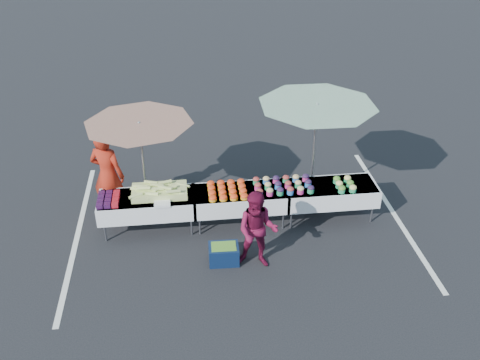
{
  "coord_description": "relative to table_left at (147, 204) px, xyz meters",
  "views": [
    {
      "loc": [
        -1.04,
        -8.74,
        6.28
      ],
      "look_at": [
        0.0,
        0.0,
        1.0
      ],
      "focal_mm": 40.0,
      "sensor_mm": 36.0,
      "label": 1
    }
  ],
  "objects": [
    {
      "name": "table_center",
      "position": [
        1.8,
        0.0,
        0.0
      ],
      "size": [
        1.86,
        0.81,
        0.75
      ],
      "color": "white",
      "rests_on": "ground"
    },
    {
      "name": "carrot_bowls",
      "position": [
        1.55,
        -0.01,
        0.22
      ],
      "size": [
        0.75,
        0.69,
        0.11
      ],
      "color": "orange",
      "rests_on": "table_center"
    },
    {
      "name": "bean_baskets",
      "position": [
        3.86,
        -0.1,
        0.24
      ],
      "size": [
        0.36,
        0.5,
        0.15
      ],
      "color": "#228B55",
      "rests_on": "table_right"
    },
    {
      "name": "umbrella_left",
      "position": [
        -0.04,
        0.48,
        1.33
      ],
      "size": [
        2.35,
        2.35,
        2.11
      ],
      "rotation": [
        0.0,
        0.0,
        -0.14
      ],
      "color": "black",
      "rests_on": "ground"
    },
    {
      "name": "table_left",
      "position": [
        0.0,
        0.0,
        0.0
      ],
      "size": [
        1.86,
        0.81,
        0.75
      ],
      "color": "white",
      "rests_on": "ground"
    },
    {
      "name": "vendor",
      "position": [
        -0.75,
        0.55,
        0.38
      ],
      "size": [
        0.83,
        0.71,
        1.93
      ],
      "primitive_type": "imported",
      "rotation": [
        0.0,
        0.0,
        2.71
      ],
      "color": "#A02112",
      "rests_on": "ground"
    },
    {
      "name": "storage_bin",
      "position": [
        1.37,
        -1.18,
        -0.4
      ],
      "size": [
        0.55,
        0.41,
        0.35
      ],
      "rotation": [
        0.0,
        0.0,
        -0.03
      ],
      "color": "#0B1B3B",
      "rests_on": "ground"
    },
    {
      "name": "potato_cups",
      "position": [
        2.65,
        0.0,
        0.25
      ],
      "size": [
        1.14,
        0.58,
        0.16
      ],
      "color": "blue",
      "rests_on": "table_right"
    },
    {
      "name": "table_right",
      "position": [
        3.6,
        0.0,
        0.0
      ],
      "size": [
        1.86,
        0.81,
        0.75
      ],
      "color": "white",
      "rests_on": "ground"
    },
    {
      "name": "ground",
      "position": [
        1.8,
        0.0,
        -0.58
      ],
      "size": [
        80.0,
        80.0,
        0.0
      ],
      "primitive_type": "plane",
      "color": "black"
    },
    {
      "name": "corn_pile",
      "position": [
        0.24,
        0.04,
        0.26
      ],
      "size": [
        1.16,
        0.57,
        0.26
      ],
      "color": "#BED56D",
      "rests_on": "table_left"
    },
    {
      "name": "customer",
      "position": [
        1.95,
        -1.32,
        0.17
      ],
      "size": [
        0.85,
        0.74,
        1.51
      ],
      "primitive_type": "imported",
      "rotation": [
        0.0,
        0.0,
        -0.26
      ],
      "color": "maroon",
      "rests_on": "ground"
    },
    {
      "name": "umbrella_right",
      "position": [
        3.32,
        0.4,
        1.55
      ],
      "size": [
        3.03,
        3.03,
        2.35
      ],
      "rotation": [
        0.0,
        0.0,
        -0.41
      ],
      "color": "black",
      "rests_on": "ground"
    },
    {
      "name": "stripe_left",
      "position": [
        -1.4,
        0.0,
        -0.58
      ],
      "size": [
        0.1,
        5.0,
        0.0
      ],
      "primitive_type": "cube",
      "color": "silver",
      "rests_on": "ground"
    },
    {
      "name": "plastic_bags",
      "position": [
        0.3,
        -0.3,
        0.19
      ],
      "size": [
        0.3,
        0.25,
        0.05
      ],
      "primitive_type": "cube",
      "color": "white",
      "rests_on": "table_left"
    },
    {
      "name": "stripe_right",
      "position": [
        5.0,
        0.0,
        -0.58
      ],
      "size": [
        0.1,
        5.0,
        0.0
      ],
      "primitive_type": "cube",
      "color": "silver",
      "rests_on": "ground"
    },
    {
      "name": "berry_punnets",
      "position": [
        -0.71,
        -0.06,
        0.21
      ],
      "size": [
        0.4,
        0.54,
        0.08
      ],
      "color": "black",
      "rests_on": "table_left"
    }
  ]
}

